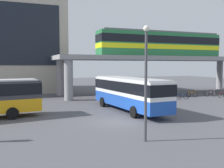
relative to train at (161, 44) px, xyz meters
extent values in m
plane|color=#515156|center=(-14.06, -6.58, -7.71)|extent=(120.00, 120.00, 0.00)
cube|color=gray|center=(-0.25, 0.00, -2.27)|extent=(31.96, 7.46, 0.60)
cylinder|color=gray|center=(-15.03, -2.93, -5.14)|extent=(1.10, 1.10, 5.14)
cylinder|color=gray|center=(-15.03, 2.93, -5.14)|extent=(1.10, 1.10, 5.14)
cylinder|color=gray|center=(14.53, 2.93, -5.14)|extent=(1.10, 1.10, 5.14)
cube|color=#26723F|center=(0.00, 0.00, -0.17)|extent=(20.21, 2.90, 3.60)
cube|color=yellow|center=(0.00, 0.00, -0.53)|extent=(20.27, 2.96, 0.70)
cube|color=black|center=(0.00, 0.00, 0.55)|extent=(20.27, 2.96, 1.10)
cube|color=slate|center=(0.00, 0.00, 1.75)|extent=(19.40, 2.61, 0.24)
cube|color=#1E4CB2|center=(-11.16, -12.58, -6.66)|extent=(3.34, 11.16, 1.10)
cube|color=silver|center=(-11.16, -12.58, -5.36)|extent=(3.34, 11.16, 1.50)
cube|color=black|center=(-11.16, -12.58, -5.29)|extent=(3.38, 11.20, 0.96)
cube|color=silver|center=(-11.16, -12.58, -4.55)|extent=(3.17, 10.60, 0.12)
cylinder|color=black|center=(-12.68, -9.16, -7.21)|extent=(0.36, 1.02, 1.00)
cylinder|color=black|center=(-10.19, -8.97, -7.21)|extent=(0.36, 1.02, 1.00)
cylinder|color=black|center=(-12.17, -15.74, -7.21)|extent=(0.36, 1.02, 1.00)
cylinder|color=black|center=(-9.68, -15.55, -7.21)|extent=(0.36, 1.02, 1.00)
cylinder|color=black|center=(-21.69, -12.76, -7.21)|extent=(1.03, 0.42, 1.00)
cylinder|color=black|center=(-22.05, -10.28, -7.21)|extent=(1.03, 0.42, 1.00)
torus|color=black|center=(2.11, -5.73, -7.37)|extent=(0.74, 0.11, 0.74)
torus|color=black|center=(1.07, -5.66, -7.37)|extent=(0.74, 0.11, 0.74)
cylinder|color=orange|center=(1.59, -5.70, -7.09)|extent=(1.05, 0.12, 0.05)
cylinder|color=orange|center=(1.07, -5.66, -7.07)|extent=(0.04, 0.04, 0.55)
cylinder|color=orange|center=(2.11, -5.73, -7.02)|extent=(0.04, 0.04, 0.65)
torus|color=black|center=(-0.54, -7.24, -7.37)|extent=(0.74, 0.17, 0.74)
torus|color=black|center=(-1.58, -7.08, -7.37)|extent=(0.74, 0.17, 0.74)
cylinder|color=#1E3FA5|center=(-1.06, -7.16, -7.09)|extent=(1.05, 0.21, 0.05)
cylinder|color=#1E3FA5|center=(-1.58, -7.08, -7.07)|extent=(0.04, 0.04, 0.55)
cylinder|color=#1E3FA5|center=(-0.54, -7.24, -7.02)|extent=(0.04, 0.04, 0.65)
torus|color=black|center=(-9.87, -5.82, -7.37)|extent=(0.73, 0.26, 0.74)
torus|color=black|center=(-10.88, -5.54, -7.37)|extent=(0.73, 0.26, 0.74)
cylinder|color=black|center=(-10.38, -5.68, -7.09)|extent=(1.02, 0.34, 0.05)
cylinder|color=black|center=(-10.88, -5.54, -7.07)|extent=(0.04, 0.04, 0.55)
cylinder|color=black|center=(-9.87, -5.82, -7.02)|extent=(0.04, 0.04, 0.65)
torus|color=black|center=(-2.39, -4.90, -7.37)|extent=(0.74, 0.11, 0.74)
torus|color=black|center=(-3.44, -4.97, -7.37)|extent=(0.74, 0.11, 0.74)
cylinder|color=#996626|center=(-2.92, -4.93, -7.09)|extent=(1.05, 0.12, 0.05)
cylinder|color=#996626|center=(-3.44, -4.97, -7.07)|extent=(0.04, 0.04, 0.55)
cylinder|color=#996626|center=(-2.39, -4.90, -7.02)|extent=(0.04, 0.04, 0.65)
torus|color=black|center=(5.13, -6.13, -7.37)|extent=(0.72, 0.30, 0.74)
torus|color=black|center=(4.13, -5.78, -7.37)|extent=(0.72, 0.30, 0.74)
cylinder|color=silver|center=(4.63, -5.95, -7.09)|extent=(1.01, 0.40, 0.05)
cylinder|color=silver|center=(4.13, -5.78, -7.07)|extent=(0.04, 0.04, 0.55)
cylinder|color=silver|center=(5.13, -6.13, -7.02)|extent=(0.04, 0.04, 0.65)
torus|color=black|center=(4.85, -7.43, -7.37)|extent=(0.74, 0.13, 0.74)
cylinder|color=#B21E1E|center=(5.37, -7.38, -7.09)|extent=(1.05, 0.14, 0.05)
cylinder|color=#B21E1E|center=(4.85, -7.43, -7.07)|extent=(0.04, 0.04, 0.55)
cylinder|color=#3F3F44|center=(-14.50, -22.08, -4.54)|extent=(0.16, 0.16, 6.35)
sphere|color=silver|center=(-14.50, -22.08, -1.21)|extent=(0.36, 0.36, 0.36)
camera|label=1|loc=(-21.70, -35.38, -3.27)|focal=42.05mm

